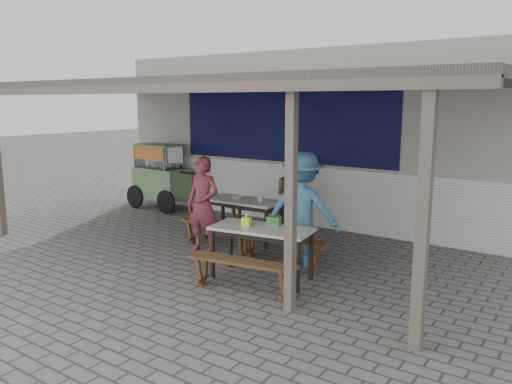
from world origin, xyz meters
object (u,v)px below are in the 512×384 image
object	(u,v)px
bench_right_street	(242,268)
vendor_cart	(160,174)
tissue_box	(246,221)
table_left	(243,204)
bench_right_wall	(278,245)
donation_box	(274,221)
table_right	(262,233)
condiment_bowl	(238,197)
bench_left_wall	(263,215)
patron_wall_side	(292,196)
bench_left_street	(221,230)
patron_right_table	(303,209)
condiment_jar	(261,198)
patron_street_side	(203,205)

from	to	relation	value
bench_right_street	vendor_cart	bearing A→B (deg)	137.05
tissue_box	table_left	bearing A→B (deg)	127.56
bench_right_wall	bench_right_street	bearing A→B (deg)	-90.00
donation_box	table_right	bearing A→B (deg)	-108.55
table_left	tissue_box	size ratio (longest dim) A/B	12.45
condiment_bowl	bench_left_wall	bearing A→B (deg)	80.81
condiment_bowl	patron_wall_side	bearing A→B (deg)	55.85
table_left	vendor_cart	bearing A→B (deg)	159.25
patron_wall_side	bench_left_street	bearing A→B (deg)	89.95
table_right	bench_right_street	bearing A→B (deg)	-90.00
bench_left_wall	bench_right_street	world-z (taller)	same
bench_left_street	bench_left_wall	world-z (taller)	same
table_right	patron_right_table	size ratio (longest dim) A/B	0.85
bench_right_street	donation_box	bearing A→B (deg)	82.84
table_left	patron_wall_side	xyz separation A→B (m)	(0.48, 0.90, 0.06)
condiment_jar	bench_right_wall	bearing A→B (deg)	-44.44
patron_right_table	tissue_box	distance (m)	0.98
vendor_cart	tissue_box	bearing A→B (deg)	-28.43
patron_street_side	condiment_bowl	distance (m)	0.96
table_right	bench_right_wall	xyz separation A→B (m)	(-0.09, 0.60, -0.33)
bench_right_wall	patron_street_side	bearing A→B (deg)	173.78
bench_right_street	patron_wall_side	world-z (taller)	patron_wall_side
table_right	vendor_cart	bearing A→B (deg)	141.87
tissue_box	condiment_bowl	size ratio (longest dim) A/B	0.54
bench_left_wall	condiment_jar	bearing A→B (deg)	-61.51
bench_right_wall	tissue_box	distance (m)	0.80
vendor_cart	patron_wall_side	bearing A→B (deg)	-0.65
bench_left_street	bench_left_wall	size ratio (longest dim) A/B	1.00
patron_wall_side	patron_street_side	bearing A→B (deg)	87.83
table_right	patron_wall_side	size ratio (longest dim) A/B	1.02
vendor_cart	patron_street_side	world-z (taller)	patron_street_side
table_right	patron_right_table	distance (m)	0.89
bench_left_street	bench_left_wall	distance (m)	1.35
table_right	condiment_jar	bearing A→B (deg)	115.75
bench_right_wall	patron_right_table	bearing A→B (deg)	35.14
bench_left_street	patron_right_table	xyz separation A→B (m)	(1.55, 0.05, 0.54)
bench_right_wall	condiment_bowl	bearing A→B (deg)	139.20
patron_street_side	patron_right_table	world-z (taller)	patron_right_table
bench_left_street	table_right	xyz separation A→B (m)	(1.38, -0.80, 0.33)
patron_street_side	donation_box	world-z (taller)	patron_street_side
vendor_cart	patron_right_table	bearing A→B (deg)	-17.40
bench_right_street	patron_street_side	xyz separation A→B (m)	(-1.62, 1.13, 0.46)
bench_right_wall	tissue_box	bearing A→B (deg)	-112.17
table_right	vendor_cart	size ratio (longest dim) A/B	0.78
patron_right_table	condiment_jar	bearing A→B (deg)	-42.91
patron_right_table	patron_street_side	bearing A→B (deg)	-2.57
bench_left_wall	condiment_bowl	size ratio (longest dim) A/B	7.18
table_right	condiment_bowl	xyz separation A→B (m)	(-1.52, 1.49, 0.11)
bench_right_wall	table_right	bearing A→B (deg)	-90.00
bench_right_wall	donation_box	bearing A→B (deg)	-76.29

